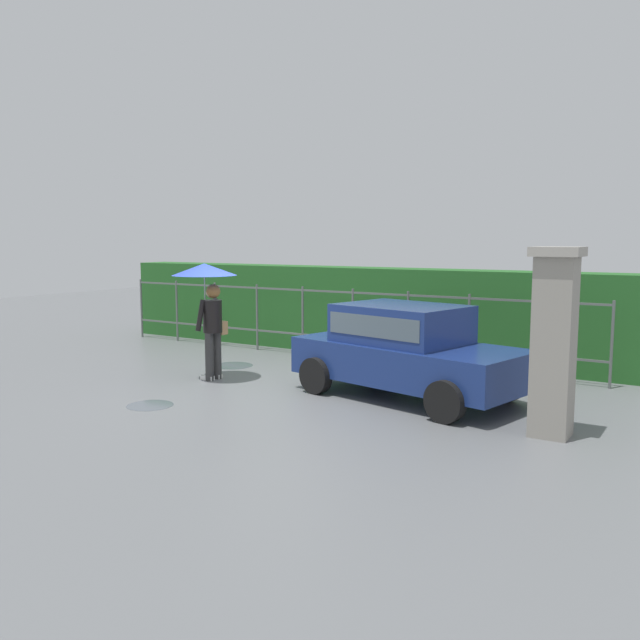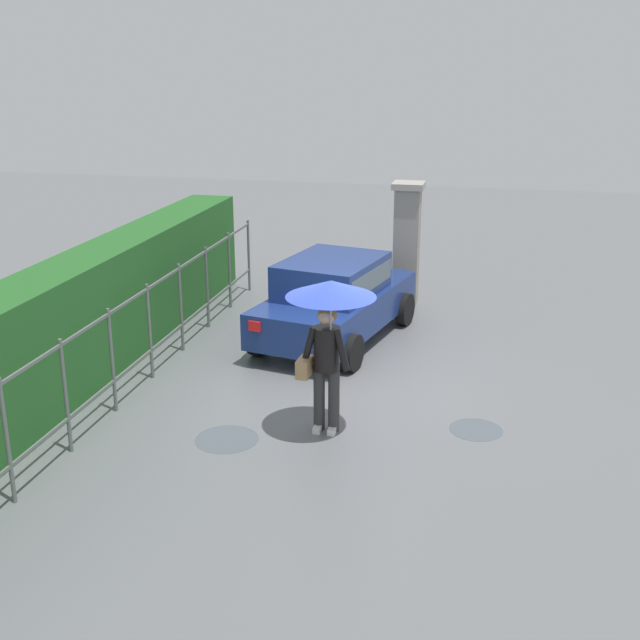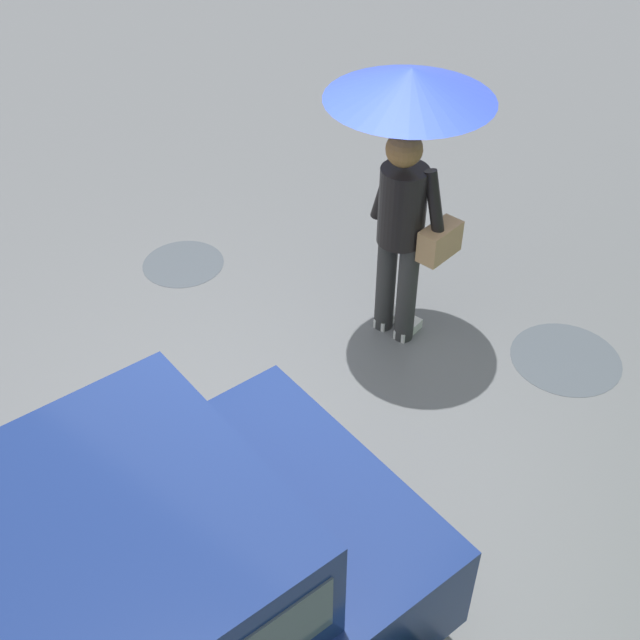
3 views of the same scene
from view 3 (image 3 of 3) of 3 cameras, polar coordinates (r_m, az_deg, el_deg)
The scene contains 4 objects.
ground_plane at distance 5.64m, azimuth -1.90°, elevation -7.09°, with size 40.00×40.00×0.00m, color slate.
pedestrian at distance 5.51m, azimuth 6.30°, elevation 12.71°, with size 1.14×1.14×2.09m.
puddle_near at distance 7.14m, azimuth -9.69°, elevation 3.98°, with size 0.71×0.71×0.00m, color #4C545B.
puddle_far at distance 6.36m, azimuth 17.05°, elevation -2.63°, with size 0.83×0.83×0.00m, color #4C545B.
Camera 3 is at (2.86, 2.59, 4.12)m, focal length 45.06 mm.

